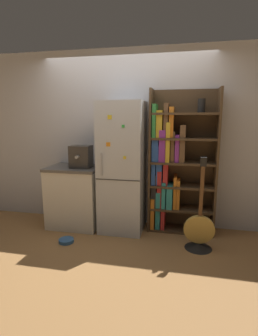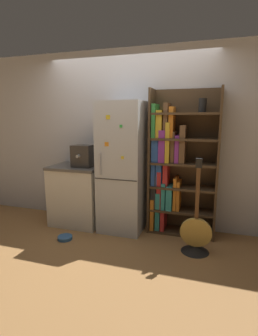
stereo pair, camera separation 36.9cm
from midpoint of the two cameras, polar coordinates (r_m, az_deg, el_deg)
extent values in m
plane|color=#A87542|center=(3.86, -4.75, -13.93)|extent=(16.00, 16.00, 0.00)
cube|color=silver|center=(3.97, -3.08, 6.30)|extent=(8.00, 0.05, 2.60)
cube|color=silver|center=(3.72, -4.28, 0.05)|extent=(0.61, 0.59, 1.84)
cube|color=#333333|center=(3.47, -5.61, -2.64)|extent=(0.60, 0.01, 0.01)
cube|color=#B2B2B7|center=(3.48, -9.10, 0.70)|extent=(0.02, 0.02, 0.30)
cube|color=yellow|center=(3.40, -7.40, 10.92)|extent=(0.05, 0.02, 0.05)
cube|color=green|center=(3.35, -4.49, 9.04)|extent=(0.04, 0.01, 0.04)
cube|color=orange|center=(3.42, -7.64, 5.11)|extent=(0.05, 0.02, 0.05)
cube|color=yellow|center=(3.38, -4.09, 2.24)|extent=(0.04, 0.01, 0.04)
cube|color=#4C3823|center=(3.73, 1.96, 1.38)|extent=(0.03, 0.35, 2.00)
cube|color=#4C3823|center=(3.68, 15.75, 0.85)|extent=(0.03, 0.35, 2.00)
cube|color=#4C3823|center=(3.84, 8.95, 1.52)|extent=(0.92, 0.03, 2.00)
cube|color=#4C3823|center=(3.97, 8.39, -13.05)|extent=(0.86, 0.32, 0.03)
cube|color=#4C3823|center=(3.85, 8.52, -8.71)|extent=(0.86, 0.32, 0.03)
cube|color=#4C3823|center=(3.75, 8.66, -3.90)|extent=(0.86, 0.32, 0.03)
cube|color=#4C3823|center=(3.68, 8.81, 1.12)|extent=(0.86, 0.32, 0.03)
cube|color=#4C3823|center=(3.64, 8.96, 6.31)|extent=(0.86, 0.32, 0.03)
cube|color=#4C3823|center=(3.63, 9.12, 11.57)|extent=(0.86, 0.32, 0.03)
cube|color=orange|center=(3.91, 2.62, -9.47)|extent=(0.05, 0.30, 0.45)
cube|color=teal|center=(3.88, 3.72, -8.90)|extent=(0.06, 0.25, 0.55)
cube|color=red|center=(3.92, 4.78, -10.26)|extent=(0.05, 0.29, 0.35)
cube|color=#262628|center=(3.81, 2.80, -4.77)|extent=(0.07, 0.26, 0.48)
cube|color=red|center=(3.79, 3.98, -4.43)|extent=(0.06, 0.26, 0.53)
cube|color=teal|center=(3.80, 4.91, -5.66)|extent=(0.05, 0.28, 0.37)
cube|color=teal|center=(3.80, 6.13, -6.01)|extent=(0.08, 0.30, 0.34)
cube|color=orange|center=(3.79, 7.28, -5.12)|extent=(0.04, 0.27, 0.46)
cube|color=orange|center=(3.78, 7.96, -5.56)|extent=(0.04, 0.25, 0.41)
cube|color=#2D59B2|center=(3.75, 2.75, -0.35)|extent=(0.05, 0.28, 0.41)
cube|color=#2D59B2|center=(3.72, 3.93, 0.64)|extent=(0.08, 0.26, 0.55)
cube|color=red|center=(3.71, 5.28, 0.48)|extent=(0.06, 0.24, 0.53)
cube|color=#2D59B2|center=(3.69, 3.05, 4.77)|extent=(0.09, 0.28, 0.42)
cube|color=purple|center=(3.68, 4.54, 4.89)|extent=(0.09, 0.31, 0.44)
cube|color=gold|center=(3.65, 5.71, 5.63)|extent=(0.06, 0.27, 0.54)
cube|color=brown|center=(3.66, 6.69, 4.66)|extent=(0.05, 0.23, 0.42)
cube|color=purple|center=(3.65, 7.63, 4.26)|extent=(0.05, 0.25, 0.37)
cube|color=brown|center=(3.64, 8.74, 5.27)|extent=(0.07, 0.26, 0.51)
cube|color=#338C3F|center=(3.66, 2.77, 10.21)|extent=(0.05, 0.30, 0.45)
cube|color=gold|center=(3.66, 3.86, 9.53)|extent=(0.08, 0.27, 0.36)
cube|color=brown|center=(3.66, 5.23, 10.25)|extent=(0.06, 0.27, 0.46)
cube|color=orange|center=(3.64, 6.35, 9.84)|extent=(0.06, 0.23, 0.41)
cylinder|color=black|center=(3.63, 12.66, 13.10)|extent=(0.10, 0.10, 0.18)
cube|color=silver|center=(4.09, -14.10, -6.26)|extent=(0.75, 0.59, 0.87)
cube|color=#5B5651|center=(3.98, -14.40, -0.02)|extent=(0.77, 0.61, 0.04)
cube|color=#38332D|center=(3.85, -13.12, 2.40)|extent=(0.29, 0.23, 0.32)
cylinder|color=#A5A39E|center=(3.73, -14.05, 2.31)|extent=(0.04, 0.06, 0.04)
cone|color=black|center=(3.50, 11.84, -16.32)|extent=(0.34, 0.34, 0.06)
cylinder|color=gold|center=(3.41, 11.99, -13.03)|extent=(0.38, 0.10, 0.38)
cube|color=brown|center=(3.17, 12.34, -5.13)|extent=(0.04, 0.11, 0.63)
cube|color=black|center=(3.04, 12.63, 1.27)|extent=(0.07, 0.04, 0.11)
cylinder|color=#3366A5|center=(3.72, -16.38, -15.00)|extent=(0.20, 0.20, 0.04)
torus|color=#3366A5|center=(3.71, -16.40, -14.76)|extent=(0.20, 0.20, 0.01)
camera|label=1|loc=(0.18, -92.86, -0.55)|focal=28.00mm
camera|label=2|loc=(0.18, 87.14, 0.55)|focal=28.00mm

